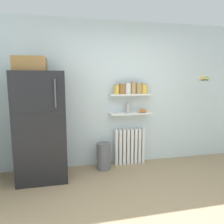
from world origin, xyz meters
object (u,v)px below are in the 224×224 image
at_px(vase, 128,108).
at_px(trash_bin, 104,156).
at_px(refrigerator, 41,123).
at_px(radiator, 129,146).
at_px(storage_jar_1, 122,88).
at_px(storage_jar_2, 128,88).
at_px(storage_jar_3, 134,88).
at_px(storage_jar_4, 139,88).
at_px(shelf_bowl, 143,111).
at_px(hanging_fruit_basket, 205,79).
at_px(storage_jar_0, 117,89).
at_px(storage_jar_5, 145,89).

height_order(vase, trash_bin, vase).
xyz_separation_m(refrigerator, radiator, (1.54, 0.25, -0.56)).
distance_m(radiator, storage_jar_1, 1.10).
bearing_deg(storage_jar_2, storage_jar_3, 0.00).
bearing_deg(radiator, storage_jar_3, -29.67).
xyz_separation_m(storage_jar_1, storage_jar_4, (0.32, -0.00, 0.00)).
xyz_separation_m(shelf_bowl, trash_bin, (-0.77, -0.12, -0.77)).
relative_size(storage_jar_3, hanging_fruit_basket, 0.80).
xyz_separation_m(storage_jar_0, trash_bin, (-0.26, -0.12, -1.17)).
bearing_deg(storage_jar_3, storage_jar_2, 180.00).
xyz_separation_m(storage_jar_3, hanging_fruit_basket, (1.18, -0.37, 0.16)).
height_order(storage_jar_0, storage_jar_1, storage_jar_1).
xyz_separation_m(vase, trash_bin, (-0.48, -0.12, -0.84)).
bearing_deg(storage_jar_2, trash_bin, -165.57).
distance_m(radiator, shelf_bowl, 0.72).
height_order(radiator, storage_jar_2, storage_jar_2).
xyz_separation_m(storage_jar_5, shelf_bowl, (-0.02, -0.00, -0.41)).
bearing_deg(storage_jar_4, storage_jar_1, 180.00).
height_order(refrigerator, storage_jar_2, refrigerator).
bearing_deg(shelf_bowl, storage_jar_1, 180.00).
xyz_separation_m(trash_bin, hanging_fruit_basket, (1.76, -0.25, 1.35)).
bearing_deg(storage_jar_4, shelf_bowl, 0.00).
bearing_deg(storage_jar_5, hanging_fruit_basket, -21.13).
bearing_deg(refrigerator, storage_jar_0, 9.89).
relative_size(storage_jar_1, storage_jar_2, 0.94).
height_order(vase, hanging_fruit_basket, hanging_fruit_basket).
relative_size(storage_jar_4, vase, 1.05).
bearing_deg(hanging_fruit_basket, storage_jar_0, 165.95).
relative_size(shelf_bowl, hanging_fruit_basket, 0.51).
relative_size(storage_jar_1, shelf_bowl, 1.40).
bearing_deg(storage_jar_2, storage_jar_4, -0.00).
height_order(storage_jar_1, storage_jar_3, storage_jar_3).
distance_m(storage_jar_3, trash_bin, 1.33).
distance_m(storage_jar_0, storage_jar_4, 0.42).
distance_m(storage_jar_3, storage_jar_4, 0.11).
bearing_deg(storage_jar_3, hanging_fruit_basket, -17.61).
relative_size(storage_jar_2, trash_bin, 0.44).
height_order(storage_jar_1, vase, storage_jar_1).
xyz_separation_m(refrigerator, shelf_bowl, (1.78, 0.22, 0.11)).
bearing_deg(vase, storage_jar_3, 0.00).
relative_size(refrigerator, storage_jar_0, 10.75).
xyz_separation_m(storage_jar_4, hanging_fruit_basket, (1.07, -0.37, 0.17)).
bearing_deg(storage_jar_4, radiator, 169.25).
height_order(storage_jar_2, storage_jar_5, storage_jar_2).
relative_size(storage_jar_1, storage_jar_4, 0.97).
bearing_deg(storage_jar_1, storage_jar_4, -0.00).
distance_m(shelf_bowl, hanging_fruit_basket, 1.20).
distance_m(storage_jar_4, shelf_bowl, 0.42).
distance_m(refrigerator, vase, 1.52).
xyz_separation_m(radiator, hanging_fruit_basket, (1.23, -0.40, 1.26)).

